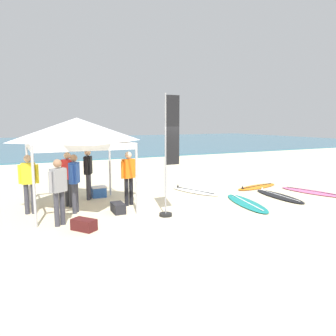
# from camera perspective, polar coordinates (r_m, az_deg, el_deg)

# --- Properties ---
(ground_plane) EXTENTS (80.00, 80.00, 0.00)m
(ground_plane) POSITION_cam_1_polar(r_m,az_deg,el_deg) (10.38, 3.82, -6.58)
(ground_plane) COLOR beige
(sea) EXTENTS (80.00, 36.00, 0.10)m
(sea) POSITION_cam_1_polar(r_m,az_deg,el_deg) (40.51, -19.02, 4.02)
(sea) COLOR #386B84
(sea) RESTS_ON ground
(canopy_tent) EXTENTS (2.83, 2.83, 2.75)m
(canopy_tent) POSITION_cam_1_polar(r_m,az_deg,el_deg) (10.05, -15.67, 6.42)
(canopy_tent) COLOR #B7B7BC
(canopy_tent) RESTS_ON ground
(surfboard_pink) EXTENTS (1.28, 2.51, 0.19)m
(surfboard_pink) POSITION_cam_1_polar(r_m,az_deg,el_deg) (13.29, 24.07, -3.86)
(surfboard_pink) COLOR pink
(surfboard_pink) RESTS_ON ground
(surfboard_white) EXTENTS (1.26, 2.16, 0.19)m
(surfboard_white) POSITION_cam_1_polar(r_m,az_deg,el_deg) (12.32, 4.69, -4.07)
(surfboard_white) COLOR white
(surfboard_white) RESTS_ON ground
(surfboard_teal) EXTENTS (1.25, 2.62, 0.19)m
(surfboard_teal) POSITION_cam_1_polar(r_m,az_deg,el_deg) (10.83, 13.60, -5.98)
(surfboard_teal) COLOR #19847F
(surfboard_teal) RESTS_ON ground
(surfboard_orange) EXTENTS (2.24, 0.99, 0.19)m
(surfboard_orange) POSITION_cam_1_polar(r_m,az_deg,el_deg) (13.58, 15.34, -3.19)
(surfboard_orange) COLOR orange
(surfboard_orange) RESTS_ON ground
(surfboard_black) EXTENTS (0.82, 2.37, 0.19)m
(surfboard_black) POSITION_cam_1_polar(r_m,az_deg,el_deg) (12.13, 18.92, -4.67)
(surfboard_black) COLOR black
(surfboard_black) RESTS_ON ground
(person_black) EXTENTS (0.35, 0.51, 1.71)m
(person_black) POSITION_cam_1_polar(r_m,az_deg,el_deg) (11.30, -13.84, -0.48)
(person_black) COLOR #383842
(person_black) RESTS_ON ground
(person_grey) EXTENTS (0.48, 0.38, 1.71)m
(person_grey) POSITION_cam_1_polar(r_m,az_deg,el_deg) (8.64, -18.67, -3.27)
(person_grey) COLOR #383842
(person_grey) RESTS_ON ground
(person_red) EXTENTS (0.37, 0.49, 1.71)m
(person_red) POSITION_cam_1_polar(r_m,az_deg,el_deg) (10.49, -17.15, -1.25)
(person_red) COLOR #2D2D33
(person_red) RESTS_ON ground
(person_orange) EXTENTS (0.53, 0.32, 1.71)m
(person_orange) POSITION_cam_1_polar(r_m,az_deg,el_deg) (10.26, -6.94, -1.15)
(person_orange) COLOR black
(person_orange) RESTS_ON ground
(person_blue) EXTENTS (0.36, 0.50, 1.71)m
(person_blue) POSITION_cam_1_polar(r_m,az_deg,el_deg) (9.73, -16.10, -1.92)
(person_blue) COLOR #383842
(person_blue) RESTS_ON ground
(person_yellow) EXTENTS (0.54, 0.29, 1.71)m
(person_yellow) POSITION_cam_1_polar(r_m,az_deg,el_deg) (10.04, -23.25, -1.96)
(person_yellow) COLOR #383842
(person_yellow) RESTS_ON ground
(banner_flag) EXTENTS (0.60, 0.36, 3.40)m
(banner_flag) POSITION_cam_1_polar(r_m,az_deg,el_deg) (8.98, 0.23, 1.36)
(banner_flag) COLOR #99999E
(banner_flag) RESTS_ON ground
(gear_bag_near_tent) EXTENTS (0.61, 0.67, 0.28)m
(gear_bag_near_tent) POSITION_cam_1_polar(r_m,az_deg,el_deg) (8.30, -14.54, -9.61)
(gear_bag_near_tent) COLOR #4C1919
(gear_bag_near_tent) RESTS_ON ground
(gear_bag_by_pole) EXTENTS (0.34, 0.61, 0.28)m
(gear_bag_by_pole) POSITION_cam_1_polar(r_m,az_deg,el_deg) (9.65, -8.76, -6.93)
(gear_bag_by_pole) COLOR #232328
(gear_bag_by_pole) RESTS_ON ground
(cooler_box) EXTENTS (0.50, 0.36, 0.39)m
(cooler_box) POSITION_cam_1_polar(r_m,az_deg,el_deg) (11.68, -12.07, -4.09)
(cooler_box) COLOR #2D60B7
(cooler_box) RESTS_ON ground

